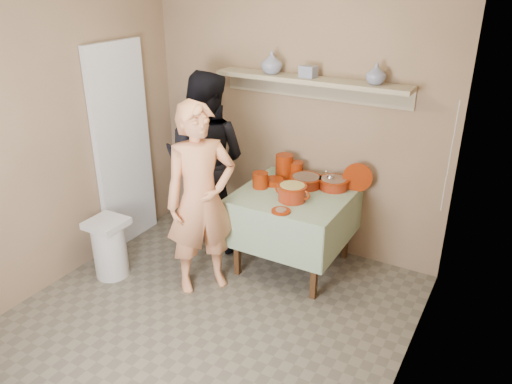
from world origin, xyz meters
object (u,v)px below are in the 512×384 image
Objects in this scene: cazuela_rice at (292,191)px; trash_bin at (110,248)px; person_cook at (201,200)px; serving_table at (294,204)px; person_helper at (205,161)px.

trash_bin is (-1.43, -0.80, -0.56)m from cazuela_rice.
person_cook is 1.72× the size of serving_table.
person_helper is at bearing 66.70° from trash_bin.
serving_table is 2.95× the size of cazuela_rice.
person_cook reaches higher than cazuela_rice.
person_cook is 0.78m from cazuela_rice.
person_helper reaches higher than cazuela_rice.
person_cook is 1.04m from trash_bin.
person_cook is 0.79m from person_helper.
serving_table is at bearing 106.65° from cazuela_rice.
trash_bin is at bearing -150.80° from cazuela_rice.
person_helper is 3.14× the size of trash_bin.
cazuela_rice is 0.59× the size of trash_bin.
trash_bin is (-0.41, -0.96, -0.60)m from person_helper.
serving_table is (0.55, 0.67, -0.19)m from person_cook.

